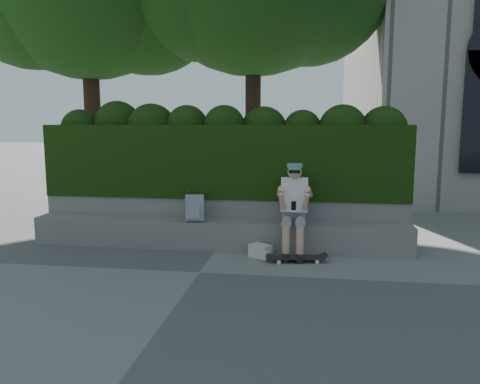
% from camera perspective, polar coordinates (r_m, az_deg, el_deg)
% --- Properties ---
extents(ground, '(80.00, 80.00, 0.00)m').
position_cam_1_polar(ground, '(6.35, -4.94, -9.74)').
color(ground, slate).
rests_on(ground, ground).
extents(bench_ledge, '(6.00, 0.45, 0.45)m').
position_cam_1_polar(bench_ledge, '(7.47, -2.77, -5.17)').
color(bench_ledge, gray).
rests_on(bench_ledge, ground).
extents(planter_wall, '(6.00, 0.50, 0.75)m').
position_cam_1_polar(planter_wall, '(7.89, -2.12, -3.32)').
color(planter_wall, gray).
rests_on(planter_wall, ground).
extents(hedge, '(6.00, 1.00, 1.20)m').
position_cam_1_polar(hedge, '(7.97, -1.87, 3.89)').
color(hedge, black).
rests_on(hedge, planter_wall).
extents(person, '(0.40, 0.76, 1.38)m').
position_cam_1_polar(person, '(7.05, 6.62, -1.65)').
color(person, gray).
rests_on(person, ground).
extents(skateboard, '(0.80, 0.33, 0.08)m').
position_cam_1_polar(skateboard, '(6.81, 6.98, -7.94)').
color(skateboard, black).
rests_on(skateboard, ground).
extents(backpack_plaid, '(0.31, 0.20, 0.42)m').
position_cam_1_polar(backpack_plaid, '(7.36, -5.54, -1.96)').
color(backpack_plaid, '#B0B0B5').
rests_on(backpack_plaid, bench_ledge).
extents(backpack_ground, '(0.37, 0.34, 0.19)m').
position_cam_1_polar(backpack_ground, '(6.99, 2.48, -7.20)').
color(backpack_ground, beige).
rests_on(backpack_ground, ground).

